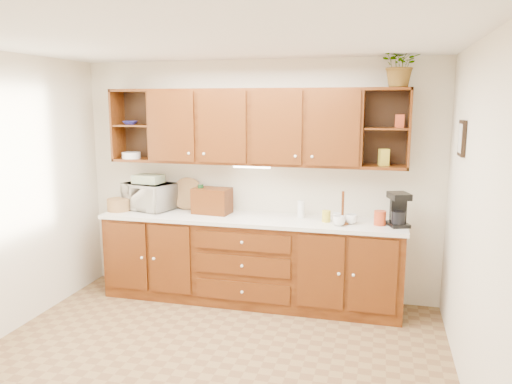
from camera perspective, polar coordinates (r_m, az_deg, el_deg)
The scene contains 25 objects.
floor at distance 4.37m, azimuth -5.83°, elevation -19.25°, with size 4.00×4.00×0.00m, color olive.
ceiling at distance 3.84m, azimuth -6.57°, elevation 16.95°, with size 4.00×4.00×0.00m, color white.
back_wall at distance 5.55m, azimuth 0.10°, elevation 1.43°, with size 4.00×4.00×0.00m, color beige.
right_wall at distance 3.72m, azimuth 24.13°, elevation -3.82°, with size 3.50×3.50×0.00m, color beige.
base_cabinets at distance 5.46m, azimuth -0.68°, elevation -7.89°, with size 3.20×0.60×0.90m, color #331405.
countertop at distance 5.32m, azimuth -0.71°, elevation -3.10°, with size 3.24×0.64×0.04m, color silver.
upper_cabinets at distance 5.33m, azimuth -0.22°, elevation 7.48°, with size 3.20×0.33×0.80m.
undercabinet_light at distance 5.32m, azimuth -0.46°, elevation 2.90°, with size 0.40×0.05×0.03m, color white.
framed_picture at distance 4.52m, azimuth 22.48°, elevation 5.69°, with size 0.03×0.24×0.30m, color black.
wicker_basket at distance 5.83m, azimuth -15.42°, elevation -1.41°, with size 0.25×0.25×0.14m, color olive.
microwave at distance 5.82m, azimuth -12.13°, elevation -0.46°, with size 0.55×0.37×0.30m, color beige.
towel_stack at distance 5.78m, azimuth -12.20°, elevation 1.47°, with size 0.31×0.23×0.09m, color #E0CC69.
wine_bottle at distance 5.52m, azimuth -6.32°, elevation -0.77°, with size 0.06×0.06×0.32m, color black.
woven_tray at distance 5.77m, azimuth -7.83°, elevation -1.86°, with size 0.37×0.37×0.02m, color olive.
bread_box at distance 5.50m, azimuth -5.05°, elevation -1.01°, with size 0.40×0.25×0.28m, color #331405.
mug_tree at distance 5.09m, azimuth 9.84°, elevation -3.04°, with size 0.30×0.30×0.33m.
canister_red at distance 5.12m, azimuth 13.98°, elevation -2.90°, with size 0.12×0.12×0.14m, color #AF3919.
canister_white at distance 5.31m, azimuth 5.17°, elevation -1.96°, with size 0.08×0.08×0.18m, color white.
canister_yellow at distance 5.15m, azimuth 8.03°, elevation -2.76°, with size 0.09×0.09×0.12m, color gold.
coffee_maker at distance 5.12m, azimuth 15.97°, elevation -1.97°, with size 0.25×0.28×0.33m.
bowl_stack at distance 5.83m, azimuth -14.17°, elevation 7.68°, with size 0.16×0.16×0.04m, color navy.
plate_stack at distance 5.84m, azimuth -14.07°, elevation 4.09°, with size 0.21×0.21×0.07m, color white.
pantry_box_yellow at distance 5.17m, azimuth 14.39°, elevation 3.87°, with size 0.09×0.07×0.17m, color gold.
pantry_box_red at distance 5.13m, azimuth 16.10°, elevation 7.79°, with size 0.09×0.08×0.13m, color #AF3919.
potted_plant at distance 5.11m, azimuth 16.28°, elevation 13.87°, with size 0.39×0.34×0.43m, color #999999.
Camera 1 is at (1.33, -3.57, 2.14)m, focal length 35.00 mm.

